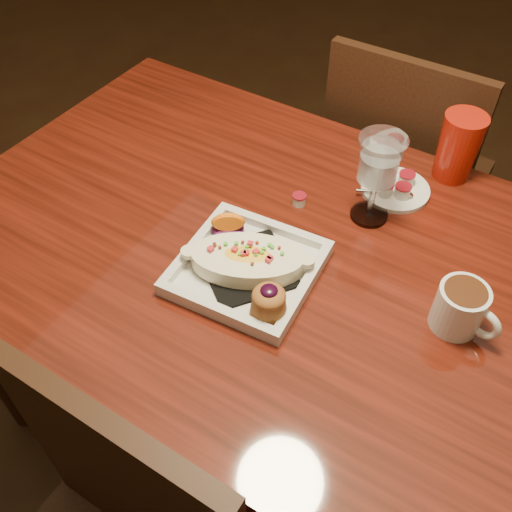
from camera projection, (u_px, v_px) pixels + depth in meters
The scene contains 9 objects.
floor at pixel (284, 429), 1.67m from camera, with size 7.00×7.00×0.00m, color black.
table at pixel (296, 288), 1.19m from camera, with size 1.50×0.90×0.75m.
chair_far at pixel (400, 178), 1.66m from camera, with size 0.42×0.42×0.93m.
plate at pixel (249, 267), 1.06m from camera, with size 0.27×0.27×0.08m.
coffee_mug at pixel (461, 307), 0.97m from camera, with size 0.12×0.09×0.09m.
goblet at pixel (379, 165), 1.09m from camera, with size 0.09×0.09×0.20m.
saucer at pixel (394, 187), 1.24m from camera, with size 0.15×0.15×0.10m.
creamer_loose at pixel (299, 199), 1.21m from camera, with size 0.03×0.03×0.02m.
red_tumbler at pixel (458, 147), 1.23m from camera, with size 0.09×0.09×0.15m, color #B01A0C.
Camera 1 is at (0.33, -0.68, 1.57)m, focal length 40.00 mm.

